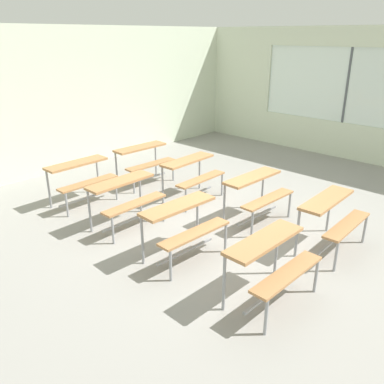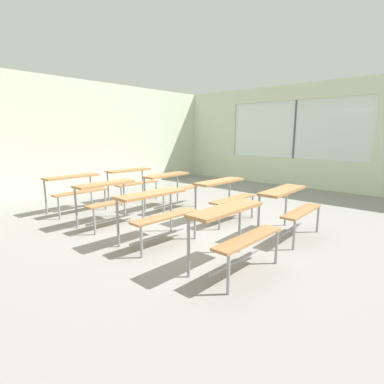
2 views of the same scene
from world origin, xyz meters
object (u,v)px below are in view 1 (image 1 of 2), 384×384
object	(u,v)px
desk_bench_r1c0	(184,219)
desk_bench_r2c0	(125,193)
desk_bench_r1c1	(257,188)
desk_bench_r2c1	(192,170)
desk_bench_r0c1	(333,212)
desk_bench_r0c0	(272,256)
desk_bench_r3c1	(144,156)
desk_bench_r3c0	(81,173)

from	to	relation	value
desk_bench_r1c0	desk_bench_r2c0	bearing A→B (deg)	90.35
desk_bench_r1c0	desk_bench_r1c1	bearing A→B (deg)	0.52
desk_bench_r2c1	desk_bench_r0c1	bearing A→B (deg)	-91.77
desk_bench_r2c1	desk_bench_r1c1	bearing A→B (deg)	-89.92
desk_bench_r0c0	desk_bench_r2c1	size ratio (longest dim) A/B	0.99
desk_bench_r0c0	desk_bench_r0c1	size ratio (longest dim) A/B	0.99
desk_bench_r1c0	desk_bench_r2c1	distance (m)	2.03
desk_bench_r2c0	desk_bench_r2c1	world-z (taller)	same
desk_bench_r0c1	desk_bench_r1c1	xyz separation A→B (m)	(0.04, 1.27, 0.00)
desk_bench_r2c0	desk_bench_r0c0	bearing A→B (deg)	-92.39
desk_bench_r3c1	desk_bench_r0c1	bearing A→B (deg)	-87.28
desk_bench_r0c1	desk_bench_r3c0	bearing A→B (deg)	109.03
desk_bench_r2c1	desk_bench_r3c0	world-z (taller)	same
desk_bench_r0c0	desk_bench_r1c0	size ratio (longest dim) A/B	0.99
desk_bench_r3c0	desk_bench_r3c1	world-z (taller)	same
desk_bench_r1c0	desk_bench_r3c0	distance (m)	2.59
desk_bench_r0c0	desk_bench_r2c0	bearing A→B (deg)	90.07
desk_bench_r2c0	desk_bench_r1c0	bearing A→B (deg)	-93.48
desk_bench_r1c0	desk_bench_r3c0	world-z (taller)	same
desk_bench_r1c1	desk_bench_r2c0	bearing A→B (deg)	140.74
desk_bench_r1c1	desk_bench_r2c0	size ratio (longest dim) A/B	1.00
desk_bench_r2c1	desk_bench_r0c0	bearing A→B (deg)	-122.21
desk_bench_r0c0	desk_bench_r2c0	size ratio (longest dim) A/B	1.00
desk_bench_r0c0	desk_bench_r0c1	bearing A→B (deg)	2.27
desk_bench_r2c0	desk_bench_r2c1	bearing A→B (deg)	-0.83
desk_bench_r0c0	desk_bench_r2c1	distance (m)	3.08
desk_bench_r1c1	desk_bench_r0c1	bearing A→B (deg)	-89.69
desk_bench_r1c1	desk_bench_r3c0	bearing A→B (deg)	121.95
desk_bench_r0c0	desk_bench_r0c1	world-z (taller)	same
desk_bench_r2c0	desk_bench_r2c1	size ratio (longest dim) A/B	0.99
desk_bench_r1c0	desk_bench_r2c0	size ratio (longest dim) A/B	1.01
desk_bench_r2c0	desk_bench_r2c1	distance (m)	1.50
desk_bench_r2c0	desk_bench_r3c1	distance (m)	1.95
desk_bench_r3c1	desk_bench_r3c0	bearing A→B (deg)	-177.92
desk_bench_r0c0	desk_bench_r3c1	bearing A→B (deg)	70.27
desk_bench_r3c0	desk_bench_r2c1	bearing A→B (deg)	-41.71
desk_bench_r0c1	desk_bench_r1c1	distance (m)	1.27
desk_bench_r3c0	desk_bench_r2c0	bearing A→B (deg)	-91.83
desk_bench_r0c1	desk_bench_r3c1	world-z (taller)	same
desk_bench_r0c0	desk_bench_r2c0	world-z (taller)	same
desk_bench_r2c0	desk_bench_r3c0	xyz separation A→B (m)	(0.02, 1.29, 0.00)
desk_bench_r1c1	desk_bench_r1c0	bearing A→B (deg)	179.97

